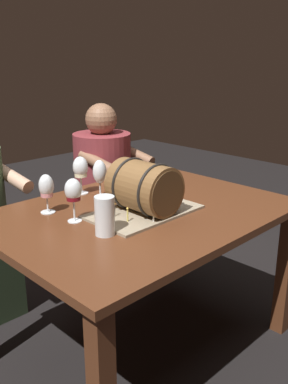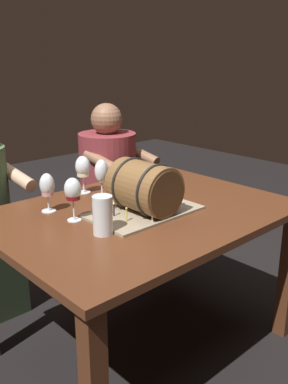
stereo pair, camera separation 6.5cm
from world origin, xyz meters
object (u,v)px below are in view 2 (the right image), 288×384
(wine_glass_red, at_px, (73,191))
(wine_glass_empty, at_px, (101,172))
(wine_glass_amber, at_px, (134,169))
(wine_glass_white, at_px, (83,168))
(person_seated_right, at_px, (109,191))
(dining_table, at_px, (142,230))
(wine_glass_rose, at_px, (47,187))
(beer_pint, at_px, (103,217))
(barrel_cake, at_px, (144,189))

(wine_glass_red, height_order, wine_glass_empty, same)
(wine_glass_red, xyz_separation_m, wine_glass_empty, (0.29, 0.18, -0.00))
(wine_glass_amber, height_order, wine_glass_white, wine_glass_white)
(person_seated_right, bearing_deg, dining_table, -118.54)
(wine_glass_rose, xyz_separation_m, beer_pint, (0.02, -0.37, -0.05))
(wine_glass_amber, height_order, beer_pint, wine_glass_amber)
(dining_table, relative_size, person_seated_right, 1.19)
(dining_table, height_order, wine_glass_red, wine_glass_red)
(barrel_cake, bearing_deg, beer_pint, -167.51)
(beer_pint, bearing_deg, barrel_cake, 12.49)
(wine_glass_red, bearing_deg, wine_glass_empty, 31.76)
(wine_glass_rose, bearing_deg, wine_glass_amber, -2.31)
(wine_glass_red, bearing_deg, wine_glass_rose, 96.90)
(wine_glass_amber, bearing_deg, person_seated_right, 64.68)
(wine_glass_rose, relative_size, beer_pint, 1.13)
(wine_glass_amber, bearing_deg, wine_glass_empty, 173.01)
(wine_glass_rose, relative_size, person_seated_right, 0.16)
(wine_glass_empty, xyz_separation_m, person_seated_right, (0.46, 0.54, -0.32))
(dining_table, xyz_separation_m, wine_glass_amber, (0.18, 0.25, 0.22))
(beer_pint, relative_size, person_seated_right, 0.14)
(wine_glass_empty, height_order, wine_glass_white, wine_glass_white)
(barrel_cake, relative_size, wine_glass_rose, 2.78)
(barrel_cake, xyz_separation_m, wine_glass_rose, (-0.30, 0.31, 0.00))
(dining_table, relative_size, wine_glass_rose, 7.47)
(wine_glass_red, distance_m, wine_glass_amber, 0.51)
(wine_glass_empty, distance_m, beer_pint, 0.48)
(wine_glass_amber, relative_size, person_seated_right, 0.16)
(dining_table, bearing_deg, wine_glass_amber, 54.98)
(barrel_cake, bearing_deg, wine_glass_amber, 55.72)
(wine_glass_rose, distance_m, person_seated_right, 0.99)
(wine_glass_amber, xyz_separation_m, beer_pint, (-0.48, -0.35, -0.05))
(beer_pint, bearing_deg, dining_table, 18.57)
(wine_glass_red, relative_size, wine_glass_amber, 1.10)
(wine_glass_amber, distance_m, wine_glass_white, 0.26)
(barrel_cake, height_order, wine_glass_amber, barrel_cake)
(wine_glass_empty, xyz_separation_m, wine_glass_amber, (0.19, -0.02, -0.01))
(wine_glass_red, distance_m, wine_glass_empty, 0.34)
(person_seated_right, bearing_deg, wine_glass_empty, -130.59)
(wine_glass_amber, distance_m, wine_glass_rose, 0.50)
(wine_glass_rose, bearing_deg, person_seated_right, 35.11)
(dining_table, distance_m, wine_glass_rose, 0.48)
(dining_table, relative_size, wine_glass_white, 6.90)
(wine_glass_white, distance_m, beer_pint, 0.56)
(wine_glass_white, bearing_deg, wine_glass_amber, -32.41)
(wine_glass_empty, height_order, beer_pint, wine_glass_empty)
(wine_glass_rose, bearing_deg, dining_table, -39.94)
(beer_pint, height_order, person_seated_right, person_seated_right)
(dining_table, relative_size, beer_pint, 8.45)
(barrel_cake, xyz_separation_m, wine_glass_white, (-0.02, 0.43, 0.02))
(barrel_cake, distance_m, wine_glass_rose, 0.44)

